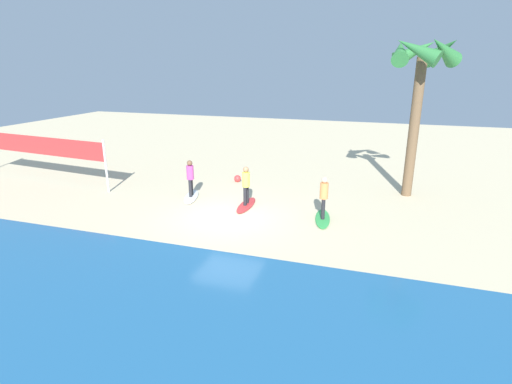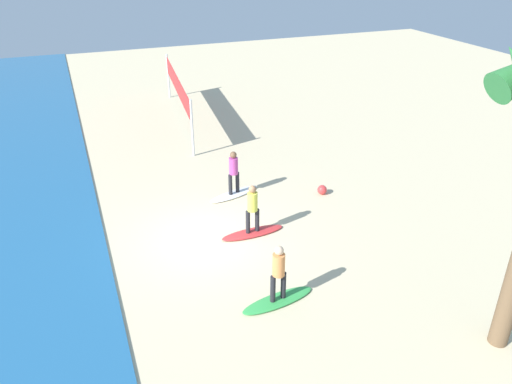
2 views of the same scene
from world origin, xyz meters
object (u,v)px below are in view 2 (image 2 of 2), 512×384
at_px(volleyball_net, 178,88).
at_px(beach_ball, 322,190).
at_px(surfer_white, 234,170).
at_px(surfboard_green, 278,300).
at_px(surfboard_white, 234,194).
at_px(surfboard_red, 253,233).
at_px(surfer_red, 252,206).
at_px(surfer_green, 279,269).

distance_m(volleyball_net, beach_ball, 10.28).
bearing_deg(surfer_white, surfboard_green, 171.76).
bearing_deg(surfboard_green, surfboard_white, -107.18).
xyz_separation_m(surfboard_red, surfer_red, (0.00, 0.00, 0.99)).
height_order(surfer_green, surfboard_red, surfer_green).
bearing_deg(surfboard_green, volleyball_net, -102.49).
bearing_deg(beach_ball, surfer_red, 116.06).
height_order(surfboard_white, surfer_white, surfer_white).
distance_m(surfboard_white, beach_ball, 3.25).
xyz_separation_m(surfboard_green, volleyball_net, (14.69, -0.91, 1.74)).
bearing_deg(beach_ball, surfboard_red, 116.06).
distance_m(surfboard_red, beach_ball, 3.76).
bearing_deg(volleyball_net, surfboard_green, 176.45).
height_order(surfboard_green, surfer_green, surfer_green).
bearing_deg(surfboard_red, beach_ball, -156.52).
bearing_deg(volleyball_net, surfer_white, 179.81).
bearing_deg(beach_ball, surfer_green, 141.76).
height_order(surfer_white, beach_ball, surfer_white).
height_order(surfer_red, surfer_white, same).
height_order(surfboard_green, surfboard_white, same).
height_order(surfboard_green, surfboard_red, same).
bearing_deg(surfer_green, volleyball_net, -3.55).
relative_size(surfboard_red, volleyball_net, 0.23).
height_order(surfer_red, surfboard_white, surfer_red).
height_order(surfer_red, volleyball_net, volleyball_net).
height_order(surfer_green, beach_ball, surfer_green).
bearing_deg(surfer_red, surfer_green, 170.41).
xyz_separation_m(surfboard_red, surfboard_white, (2.75, -0.32, 0.00)).
height_order(surfboard_red, beach_ball, beach_ball).
relative_size(surfboard_white, surfer_white, 1.28).
xyz_separation_m(surfboard_green, surfboard_white, (6.10, -0.88, 0.00)).
bearing_deg(surfer_green, surfboard_white, -8.24).
bearing_deg(surfboard_red, surfboard_white, -99.17).
bearing_deg(surfer_green, surfboard_red, -9.59).
bearing_deg(surfboard_white, surfboard_green, 64.23).
distance_m(surfer_red, beach_ball, 3.85).
xyz_separation_m(surfer_green, surfboard_white, (6.10, -0.88, -0.99)).
xyz_separation_m(surfer_white, volleyball_net, (8.59, -0.03, 0.75)).
bearing_deg(surfer_green, surfer_white, -8.24).
height_order(surfboard_red, volleyball_net, volleyball_net).
distance_m(surfer_red, surfboard_white, 2.94).
relative_size(surfboard_white, volleyball_net, 0.23).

